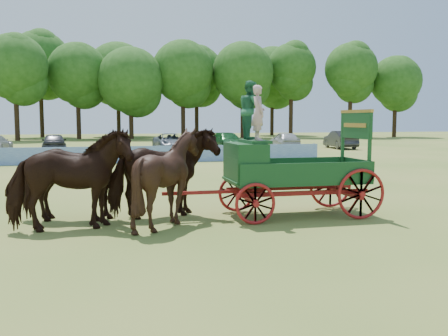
% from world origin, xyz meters
% --- Properties ---
extents(ground, '(160.00, 160.00, 0.00)m').
position_xyz_m(ground, '(0.00, 0.00, 0.00)').
color(ground, '#998D45').
rests_on(ground, ground).
extents(horse_lead_left, '(3.09, 1.69, 2.49)m').
position_xyz_m(horse_lead_left, '(-2.79, -0.71, 1.25)').
color(horse_lead_left, black).
rests_on(horse_lead_left, ground).
extents(horse_lead_right, '(3.14, 1.84, 2.49)m').
position_xyz_m(horse_lead_right, '(-2.79, 0.39, 1.25)').
color(horse_lead_right, black).
rests_on(horse_lead_right, ground).
extents(horse_wheel_left, '(2.52, 2.31, 2.50)m').
position_xyz_m(horse_wheel_left, '(-0.39, -0.71, 1.25)').
color(horse_wheel_left, black).
rests_on(horse_wheel_left, ground).
extents(horse_wheel_right, '(3.19, 2.00, 2.49)m').
position_xyz_m(horse_wheel_right, '(-0.39, 0.39, 1.25)').
color(horse_wheel_right, black).
rests_on(horse_wheel_right, ground).
extents(farm_dray, '(6.00, 2.00, 3.79)m').
position_xyz_m(farm_dray, '(2.56, -0.12, 1.66)').
color(farm_dray, '#AA1120').
rests_on(farm_dray, ground).
extents(sponsor_banner, '(26.00, 0.08, 1.05)m').
position_xyz_m(sponsor_banner, '(-1.00, 18.00, 0.53)').
color(sponsor_banner, '#1C4598').
rests_on(sponsor_banner, ground).
extents(parked_cars, '(47.25, 7.19, 1.63)m').
position_xyz_m(parked_cars, '(-3.40, 29.66, 0.76)').
color(parked_cars, silver).
rests_on(parked_cars, ground).
extents(treeline, '(91.89, 23.37, 15.56)m').
position_xyz_m(treeline, '(-1.91, 59.74, 9.51)').
color(treeline, '#382314').
rests_on(treeline, ground).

